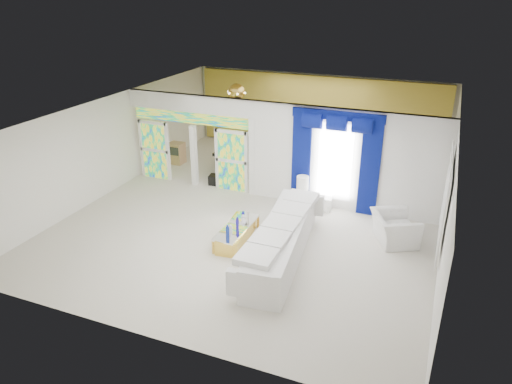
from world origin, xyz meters
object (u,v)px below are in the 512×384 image
at_px(console_table, 312,202).
at_px(armchair, 394,228).
at_px(white_sofa, 282,241).
at_px(coffee_table, 237,234).
at_px(grand_piano, 242,157).

relative_size(console_table, armchair, 1.01).
bearing_deg(white_sofa, coffee_table, 161.09).
bearing_deg(grand_piano, white_sofa, -65.95).
distance_m(white_sofa, grand_piano, 6.12).
distance_m(console_table, armchair, 2.76).
height_order(white_sofa, armchair, white_sofa).
relative_size(coffee_table, console_table, 1.50).
distance_m(armchair, grand_piano, 6.65).
relative_size(white_sofa, armchair, 3.75).
xyz_separation_m(console_table, armchair, (2.52, -1.13, 0.18)).
bearing_deg(white_sofa, grand_piano, 116.25).
bearing_deg(armchair, grand_piano, 32.59).
xyz_separation_m(white_sofa, armchair, (2.43, 1.78, -0.04)).
height_order(coffee_table, armchair, armchair).
distance_m(coffee_table, grand_piano, 5.24).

